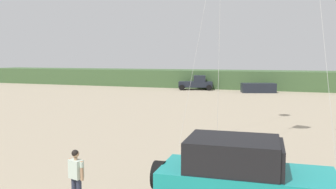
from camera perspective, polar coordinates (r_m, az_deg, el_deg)
name	(u,v)px	position (r m, az deg, el deg)	size (l,w,h in m)	color
dune_ridge	(243,79)	(51.90, 12.23, 2.44)	(90.00, 7.03, 2.56)	#426038
jeep	(243,180)	(9.38, 12.21, -13.46)	(4.93, 2.66, 2.26)	teal
person_watching	(76,174)	(10.73, -14.81, -12.51)	(0.61, 0.39, 1.67)	tan
distant_pickup	(197,83)	(48.15, 4.70, 1.89)	(4.93, 3.38, 1.98)	#1E232D
distant_sedan	(258,88)	(45.50, 14.58, 1.06)	(4.20, 1.70, 1.20)	#1E232D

